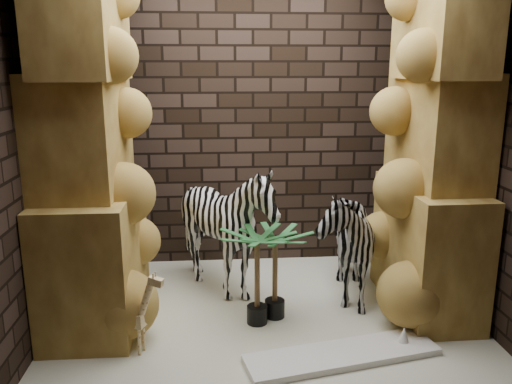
{
  "coord_description": "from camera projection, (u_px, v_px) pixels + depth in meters",
  "views": [
    {
      "loc": [
        -0.4,
        -4.11,
        2.09
      ],
      "look_at": [
        -0.06,
        0.15,
        1.03
      ],
      "focal_mm": 36.33,
      "sensor_mm": 36.0,
      "label": 1
    }
  ],
  "objects": [
    {
      "name": "wall_right",
      "position": [
        475.0,
        138.0,
        4.29
      ],
      "size": [
        0.0,
        3.0,
        3.0
      ],
      "primitive_type": "plane",
      "rotation": [
        1.57,
        0.0,
        -1.57
      ],
      "color": "black",
      "rests_on": "ground"
    },
    {
      "name": "rock_pillar_right",
      "position": [
        436.0,
        138.0,
        4.26
      ],
      "size": [
        0.58,
        1.25,
        3.0
      ],
      "primitive_type": null,
      "color": "tan",
      "rests_on": "floor"
    },
    {
      "name": "giraffe_toy",
      "position": [
        129.0,
        310.0,
        3.81
      ],
      "size": [
        0.36,
        0.23,
        0.67
      ],
      "primitive_type": null,
      "rotation": [
        0.0,
        0.0,
        -0.37
      ],
      "color": "beige",
      "rests_on": "floor"
    },
    {
      "name": "palm_back",
      "position": [
        257.0,
        277.0,
        4.21
      ],
      "size": [
        0.36,
        0.36,
        0.81
      ],
      "primitive_type": null,
      "color": "#205F31",
      "rests_on": "floor"
    },
    {
      "name": "wall_back",
      "position": [
        253.0,
        123.0,
        5.36
      ],
      "size": [
        3.5,
        0.0,
        3.5
      ],
      "primitive_type": "plane",
      "rotation": [
        1.57,
        0.0,
        0.0
      ],
      "color": "black",
      "rests_on": "ground"
    },
    {
      "name": "wall_front",
      "position": [
        286.0,
        171.0,
        2.94
      ],
      "size": [
        3.5,
        0.0,
        3.5
      ],
      "primitive_type": "plane",
      "rotation": [
        -1.57,
        0.0,
        0.0
      ],
      "color": "black",
      "rests_on": "ground"
    },
    {
      "name": "floor",
      "position": [
        264.0,
        311.0,
        4.51
      ],
      "size": [
        3.5,
        3.5,
        0.0
      ],
      "primitive_type": "plane",
      "color": "beige",
      "rests_on": "ground"
    },
    {
      "name": "zebra_right",
      "position": [
        341.0,
        229.0,
        4.71
      ],
      "size": [
        0.7,
        1.13,
        1.27
      ],
      "primitive_type": "imported",
      "rotation": [
        0.0,
        0.0,
        -0.11
      ],
      "color": "white",
      "rests_on": "floor"
    },
    {
      "name": "zebra_left",
      "position": [
        227.0,
        235.0,
        4.72
      ],
      "size": [
        1.23,
        1.42,
        1.15
      ],
      "primitive_type": "imported",
      "rotation": [
        0.0,
        0.0,
        -0.17
      ],
      "color": "white",
      "rests_on": "floor"
    },
    {
      "name": "palm_front",
      "position": [
        275.0,
        274.0,
        4.32
      ],
      "size": [
        0.36,
        0.36,
        0.77
      ],
      "primitive_type": null,
      "color": "#205F31",
      "rests_on": "floor"
    },
    {
      "name": "wall_left",
      "position": [
        41.0,
        142.0,
        4.02
      ],
      "size": [
        0.0,
        3.0,
        3.0
      ],
      "primitive_type": "plane",
      "rotation": [
        1.57,
        0.0,
        1.57
      ],
      "color": "black",
      "rests_on": "ground"
    },
    {
      "name": "rock_pillar_left",
      "position": [
        87.0,
        142.0,
        4.04
      ],
      "size": [
        0.68,
        1.3,
        3.0
      ],
      "primitive_type": null,
      "color": "tan",
      "rests_on": "floor"
    },
    {
      "name": "surfboard",
      "position": [
        342.0,
        355.0,
        3.78
      ],
      "size": [
        1.48,
        0.64,
        0.05
      ],
      "primitive_type": "cube",
      "rotation": [
        0.0,
        0.0,
        0.21
      ],
      "color": "white",
      "rests_on": "floor"
    }
  ]
}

